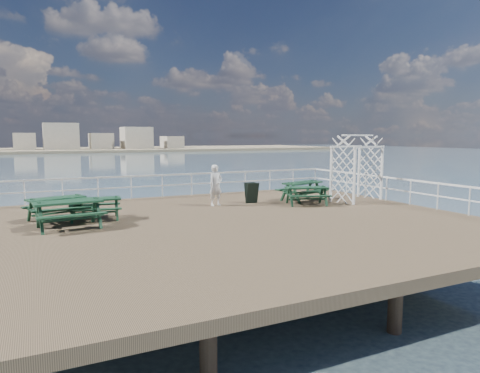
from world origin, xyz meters
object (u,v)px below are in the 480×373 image
Objects in this scene: picnic_table_a at (56,204)px; picnic_table_e at (307,192)px; picnic_table_b at (95,204)px; person at (216,185)px; picnic_table_d at (69,208)px; picnic_table_c at (302,187)px; trellis_arbor at (357,171)px.

picnic_table_e is (9.74, -0.92, -0.03)m from picnic_table_a.
person is at bearing 18.23° from picnic_table_b.
picnic_table_c is at bearing 4.08° from picnic_table_d.
picnic_table_b is 0.88× the size of picnic_table_d.
picnic_table_c reaches higher than picnic_table_a.
trellis_arbor reaches higher than picnic_table_c.
picnic_table_a is 6.20m from person.
picnic_table_a is at bearing 167.07° from picnic_table_b.
trellis_arbor is at bearing -22.82° from picnic_table_a.
picnic_table_d is (0.29, -1.54, 0.05)m from picnic_table_a.
trellis_arbor reaches higher than picnic_table_b.
picnic_table_b is at bearing 179.91° from person.
picnic_table_a is 1.30× the size of person.
trellis_arbor is at bearing -23.97° from person.
trellis_arbor reaches higher than picnic_table_a.
picnic_table_a is 1.16× the size of picnic_table_b.
person reaches higher than picnic_table_b.
picnic_table_b is at bearing 44.52° from picnic_table_d.
picnic_table_d reaches higher than picnic_table_e.
person is (6.17, 0.53, 0.28)m from picnic_table_a.
picnic_table_d is at bearing 166.98° from trellis_arbor.
picnic_table_c is 2.53m from trellis_arbor.
picnic_table_b is at bearing 161.63° from trellis_arbor.
picnic_table_c is at bearing 137.10° from trellis_arbor.
picnic_table_d is 6.24m from person.
person reaches higher than picnic_table_e.
picnic_table_c is 1.34× the size of person.
picnic_table_a is 0.97× the size of picnic_table_c.
person is (-3.57, 1.45, 0.31)m from picnic_table_e.
picnic_table_c is 1.05× the size of picnic_table_d.
picnic_table_a is at bearing 173.77° from person.
picnic_table_b is 1.12× the size of person.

